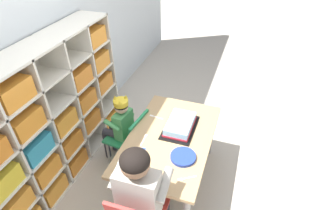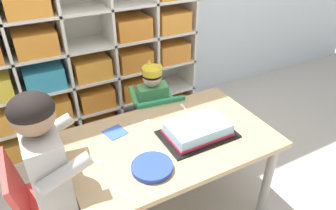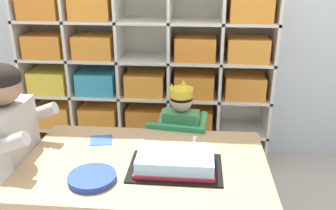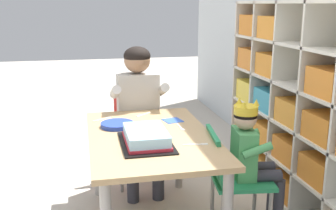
# 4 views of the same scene
# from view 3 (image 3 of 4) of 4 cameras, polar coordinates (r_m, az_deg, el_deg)

# --- Properties ---
(storage_cubby_shelf) EXTENTS (1.81, 0.33, 1.37)m
(storage_cubby_shelf) POSITION_cam_3_polar(r_m,az_deg,el_deg) (2.70, -4.39, 3.72)
(storage_cubby_shelf) COLOR silver
(storage_cubby_shelf) RESTS_ON ground
(activity_table) EXTENTS (1.14, 0.72, 0.60)m
(activity_table) POSITION_cam_3_polar(r_m,az_deg,el_deg) (1.76, -3.63, -11.10)
(activity_table) COLOR tan
(activity_table) RESTS_ON ground
(classroom_chair_blue) EXTENTS (0.40, 0.40, 0.63)m
(classroom_chair_blue) POSITION_cam_3_polar(r_m,az_deg,el_deg) (2.21, 1.70, -8.06)
(classroom_chair_blue) COLOR #238451
(classroom_chair_blue) RESTS_ON ground
(child_with_crown) EXTENTS (0.31, 0.32, 0.82)m
(child_with_crown) POSITION_cam_3_polar(r_m,az_deg,el_deg) (2.25, 2.25, -3.69)
(child_with_crown) COLOR #4C9E5B
(child_with_crown) RESTS_ON ground
(classroom_chair_adult_side) EXTENTS (0.36, 0.36, 0.73)m
(classroom_chair_adult_side) POSITION_cam_3_polar(r_m,az_deg,el_deg) (2.03, -24.16, -10.62)
(classroom_chair_adult_side) COLOR red
(classroom_chair_adult_side) RESTS_ON ground
(adult_helper_seated) EXTENTS (0.44, 0.41, 1.05)m
(adult_helper_seated) POSITION_cam_3_polar(r_m,az_deg,el_deg) (1.88, -21.88, -5.82)
(adult_helper_seated) COLOR #B2ADA3
(adult_helper_seated) RESTS_ON ground
(birthday_cake_on_tray) EXTENTS (0.42, 0.28, 0.08)m
(birthday_cake_on_tray) POSITION_cam_3_polar(r_m,az_deg,el_deg) (1.64, 1.17, -8.97)
(birthday_cake_on_tray) COLOR black
(birthday_cake_on_tray) RESTS_ON activity_table
(paper_plate_stack) EXTENTS (0.21, 0.21, 0.03)m
(paper_plate_stack) POSITION_cam_3_polar(r_m,az_deg,el_deg) (1.60, -11.88, -11.16)
(paper_plate_stack) COLOR #233DA3
(paper_plate_stack) RESTS_ON activity_table
(paper_napkin_square) EXTENTS (0.14, 0.14, 0.00)m
(paper_napkin_square) POSITION_cam_3_polar(r_m,az_deg,el_deg) (1.93, -10.49, -5.47)
(paper_napkin_square) COLOR #3356B7
(paper_napkin_square) RESTS_ON activity_table
(fork_scattered_mid_table) EXTENTS (0.03, 0.14, 0.00)m
(fork_scattered_mid_table) POSITION_cam_3_polar(r_m,az_deg,el_deg) (1.89, 4.09, -5.74)
(fork_scattered_mid_table) COLOR white
(fork_scattered_mid_table) RESTS_ON activity_table
(fork_near_child_seat) EXTENTS (0.10, 0.12, 0.00)m
(fork_near_child_seat) POSITION_cam_3_polar(r_m,az_deg,el_deg) (1.84, -17.32, -7.53)
(fork_near_child_seat) COLOR white
(fork_near_child_seat) RESTS_ON activity_table
(fork_by_napkin) EXTENTS (0.14, 0.02, 0.00)m
(fork_by_napkin) POSITION_cam_3_polar(r_m,az_deg,el_deg) (1.91, -5.64, -5.54)
(fork_by_napkin) COLOR white
(fork_by_napkin) RESTS_ON activity_table
(fork_beside_plate_stack) EXTENTS (0.09, 0.13, 0.00)m
(fork_beside_plate_stack) POSITION_cam_3_polar(r_m,az_deg,el_deg) (1.61, -19.24, -12.26)
(fork_beside_plate_stack) COLOR white
(fork_beside_plate_stack) RESTS_ON activity_table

